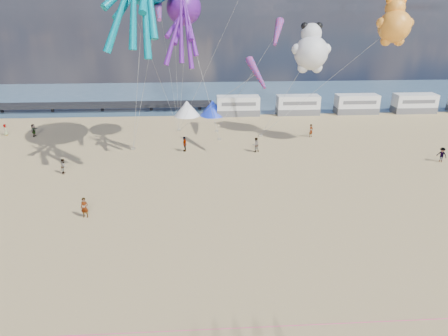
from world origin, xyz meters
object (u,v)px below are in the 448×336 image
sandbag_e (179,130)px  kite_octopus_purple (184,8)px  motorhome_0 (238,106)px  beachgoer_1 (64,166)px  beachgoer_2 (442,155)px  beachgoer_7 (256,145)px  windsock_left (158,6)px  sandbag_b (219,139)px  motorhome_2 (357,104)px  motorhome_1 (298,105)px  windsock_right (257,73)px  standing_person (85,208)px  windsock_mid (277,32)px  tent_blue (213,108)px  kite_panda (311,53)px  beachgoer_5 (311,131)px  beachgoer_3 (185,144)px  tent_white (187,108)px  sandbag_a (133,148)px  kite_teddy_orange (394,26)px  beachgoer_4 (34,130)px  sandbag_c (261,136)px  sandbag_d (217,131)px  motorhome_3 (414,103)px  beachgoer_6 (5,130)px

sandbag_e → kite_octopus_purple: 17.01m
motorhome_0 → beachgoer_1: 30.21m
beachgoer_2 → kite_octopus_purple: 32.40m
beachgoer_7 → windsock_left: bearing=-19.8°
sandbag_b → motorhome_2: bearing=29.3°
motorhome_1 → windsock_right: bearing=-116.7°
standing_person → windsock_mid: bearing=49.9°
windsock_right → standing_person: bearing=-154.3°
beachgoer_7 → windsock_left: (-10.36, -0.91, 15.03)m
sandbag_b → motorhome_1: bearing=44.1°
kite_octopus_purple → beachgoer_7: bearing=-14.2°
beachgoer_2 → motorhome_2: bearing=145.5°
sandbag_e → tent_blue: bearing=59.4°
tent_blue → kite_panda: kite_panda is taller
standing_person → beachgoer_5: (23.91, 20.21, -0.00)m
beachgoer_3 → kite_octopus_purple: size_ratio=0.18×
tent_white → windsock_left: bearing=-95.9°
sandbag_a → windsock_right: (14.21, -2.95, 9.21)m
beachgoer_1 → kite_teddy_orange: 37.41m
kite_octopus_purple → windsock_mid: size_ratio=1.85×
standing_person → kite_teddy_orange: 35.79m
kite_panda → beachgoer_4: bearing=178.3°
motorhome_2 → tent_blue: (-23.00, 0.00, -0.30)m
beachgoer_3 → windsock_right: size_ratio=0.36×
kite_teddy_orange → windsock_left: windsock_left is taller
motorhome_1 → beachgoer_4: motorhome_1 is taller
beachgoer_4 → beachgoer_5: (36.33, -2.38, 0.02)m
motorhome_2 → sandbag_c: bearing=-146.2°
sandbag_b → windsock_mid: windsock_mid is taller
kite_panda → sandbag_d: bearing=167.3°
sandbag_a → sandbag_e: (5.13, 7.30, 0.00)m
beachgoer_2 → beachgoer_4: (-48.23, 12.29, -0.00)m
beachgoer_1 → kite_octopus_purple: kite_octopus_purple is taller
motorhome_1 → motorhome_3: same height
motorhome_1 → beachgoer_1: bearing=-142.4°
beachgoer_4 → windsock_mid: bearing=-91.1°
windsock_mid → standing_person: bearing=-118.5°
motorhome_2 → tent_blue: bearing=180.0°
beachgoer_4 → windsock_left: 24.99m
beachgoer_2 → windsock_mid: bearing=-154.0°
windsock_right → tent_white: bearing=98.3°
beachgoer_7 → motorhome_3: bearing=-173.0°
beachgoer_3 → beachgoer_5: (16.36, 4.64, -0.04)m
kite_panda → windsock_left: windsock_left is taller
beachgoer_5 → sandbag_d: (-12.25, 2.93, -0.74)m
motorhome_3 → kite_teddy_orange: kite_teddy_orange is taller
sandbag_d → kite_octopus_purple: kite_octopus_purple is taller
beachgoer_6 → motorhome_1: bearing=-86.6°
tent_blue → sandbag_e: bearing=-120.6°
windsock_left → windsock_mid: windsock_left is taller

